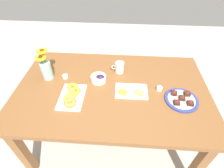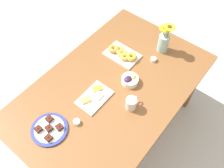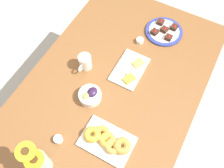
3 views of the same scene
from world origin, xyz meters
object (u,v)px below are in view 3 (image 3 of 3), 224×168
Objects in this scene: coffee_mug at (85,62)px; jam_cup_berry at (140,41)px; jam_cup_honey at (58,139)px; cheese_platter at (130,69)px; flower_vase at (39,162)px; dining_table at (112,94)px; grape_bowl at (90,95)px; dessert_plate at (164,31)px; croissant_platter at (107,140)px.

coffee_mug reaches higher than jam_cup_berry.
jam_cup_honey is 1.00× the size of jam_cup_berry.
flower_vase is at bearing -10.08° from cheese_platter.
coffee_mug is at bearing -103.49° from dining_table.
grape_bowl reaches higher than jam_cup_honey.
dining_table is at bearing 166.84° from jam_cup_honey.
dessert_plate is (-0.39, 0.07, 0.00)m from cheese_platter.
jam_cup_honey is 0.18× the size of flower_vase.
dessert_plate is at bearing 169.98° from flower_vase.
dessert_plate is (-0.49, 0.33, -0.04)m from coffee_mug.
cheese_platter is 1.03× the size of dessert_plate.
croissant_platter is 0.26m from jam_cup_honey.
dessert_plate is at bearing 168.74° from dining_table.
dining_table is 5.88× the size of flower_vase.
coffee_mug is 0.44× the size of cheese_platter.
croissant_platter is at bearing 24.07° from dining_table.
coffee_mug is 0.22m from grape_bowl.
jam_cup_berry is (-0.69, -0.14, -0.01)m from croissant_platter.
flower_vase reaches higher than dining_table.
jam_cup_honey is at bearing -63.42° from croissant_platter.
dessert_plate reaches higher than croissant_platter.
croissant_platter is at bearing 1.87° from dessert_plate.
grape_bowl is 0.53× the size of dessert_plate.
dessert_plate is (-0.67, 0.19, -0.02)m from grape_bowl.
cheese_platter is 5.42× the size of jam_cup_berry.
jam_cup_honey is at bearing -176.09° from flower_vase.
cheese_platter is at bearing 165.52° from dining_table.
dining_table is at bearing -11.26° from dessert_plate.
dessert_plate is at bearing 170.08° from cheese_platter.
grape_bowl is 2.76× the size of jam_cup_honey.
jam_cup_berry is at bearing -170.07° from cheese_platter.
flower_vase reaches higher than coffee_mug.
grape_bowl is 0.30m from jam_cup_honey.
croissant_platter is at bearing 11.07° from jam_cup_berry.
flower_vase is (0.96, -0.09, 0.08)m from jam_cup_berry.
dining_table is 6.35× the size of dessert_plate.
cheese_platter is 0.60m from jam_cup_honey.
dining_table is at bearing 76.51° from coffee_mug.
flower_vase is at bearing -10.02° from dessert_plate.
cheese_platter is 5.42× the size of jam_cup_honey.
flower_vase reaches higher than cheese_platter.
coffee_mug is 0.50m from croissant_platter.
grape_bowl is at bearing -8.74° from jam_cup_berry.
croissant_platter reaches higher than cheese_platter.
jam_cup_berry is 0.19× the size of dessert_plate.
croissant_platter is at bearing 11.63° from cheese_platter.
cheese_platter is at bearing 9.93° from jam_cup_berry.
croissant_platter is (0.18, 0.21, -0.01)m from grape_bowl.
grape_bowl is 0.46× the size of croissant_platter.
croissant_platter is 0.71m from jam_cup_berry.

